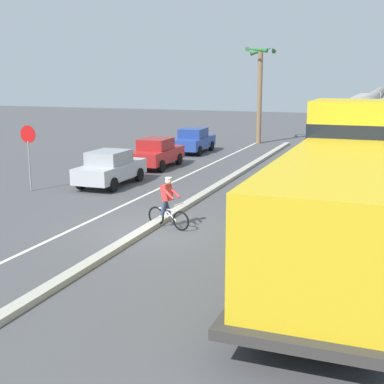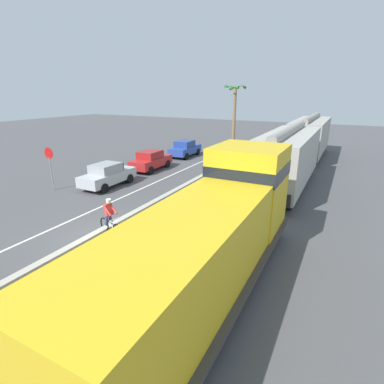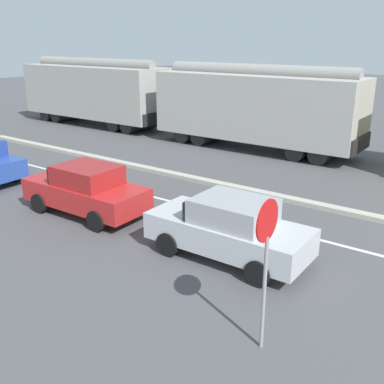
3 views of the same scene
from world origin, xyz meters
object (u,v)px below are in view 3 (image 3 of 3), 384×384
Objects in this scene: stop_sign at (266,247)px; parked_car_red at (86,190)px; parked_car_silver at (229,228)px; hopper_car_middle at (95,92)px; hopper_car_lead at (256,108)px.

parked_car_red is at bearing 70.96° from stop_sign.
stop_sign reaches higher than parked_car_red.
hopper_car_middle is at bearing 56.79° from parked_car_silver.
parked_car_silver is 1.00× the size of parked_car_red.
hopper_car_middle is at bearing 54.45° from stop_sign.
parked_car_silver and parked_car_red have the same top height.
stop_sign is at bearing -109.04° from parked_car_red.
hopper_car_lead is at bearing -0.41° from parked_car_red.
hopper_car_middle is at bearing 90.00° from hopper_car_lead.
hopper_car_lead is 2.52× the size of parked_car_silver.
parked_car_red is (-11.05, -11.52, -1.26)m from hopper_car_middle.
parked_car_silver is at bearing -89.43° from parked_car_red.
parked_car_red is at bearing 179.59° from hopper_car_lead.
parked_car_red is 1.47× the size of stop_sign.
hopper_car_middle is 2.52× the size of parked_car_silver.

